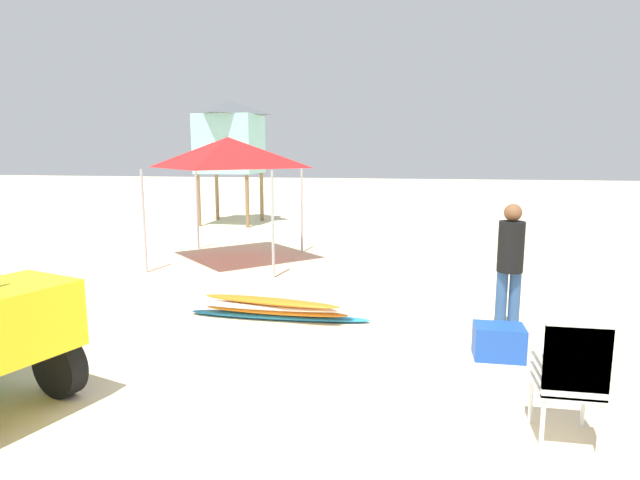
% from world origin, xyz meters
% --- Properties ---
extents(ground, '(80.00, 80.00, 0.00)m').
position_xyz_m(ground, '(0.00, 0.00, 0.00)').
color(ground, beige).
extents(stacked_plastic_chairs, '(0.48, 0.48, 1.11)m').
position_xyz_m(stacked_plastic_chairs, '(2.49, -0.47, 0.65)').
color(stacked_plastic_chairs, silver).
rests_on(stacked_plastic_chairs, ground).
extents(surfboard_pile, '(2.58, 0.53, 0.32)m').
position_xyz_m(surfboard_pile, '(-0.64, 2.20, 0.15)').
color(surfboard_pile, '#268CCC').
rests_on(surfboard_pile, ground).
extents(lifeguard_near_center, '(0.32, 0.32, 1.67)m').
position_xyz_m(lifeguard_near_center, '(2.45, 2.19, 0.96)').
color(lifeguard_near_center, '#33598C').
rests_on(lifeguard_near_center, ground).
extents(popup_canopy, '(2.58, 2.58, 2.59)m').
position_xyz_m(popup_canopy, '(-2.55, 5.86, 2.28)').
color(popup_canopy, '#B2B2B7').
rests_on(popup_canopy, ground).
extents(lifeguard_tower, '(1.98, 1.98, 3.86)m').
position_xyz_m(lifeguard_tower, '(-4.53, 11.53, 2.75)').
color(lifeguard_tower, olive).
rests_on(lifeguard_tower, ground).
extents(cooler_box, '(0.55, 0.39, 0.38)m').
position_xyz_m(cooler_box, '(2.23, 1.31, 0.19)').
color(cooler_box, blue).
rests_on(cooler_box, ground).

